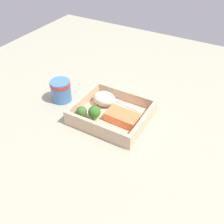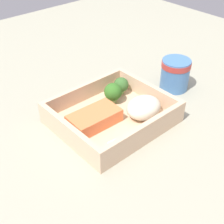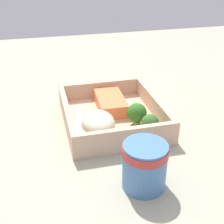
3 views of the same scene
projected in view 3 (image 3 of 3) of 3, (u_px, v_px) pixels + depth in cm
name	position (u px, v px, depth cm)	size (l,w,h in cm)	color
ground_plane	(112.00, 126.00, 73.19)	(160.00, 160.00, 2.00)	#9C9B84
takeout_tray	(112.00, 120.00, 72.42)	(25.05, 21.73, 1.20)	#D2AD8B
tray_rim	(112.00, 110.00, 71.15)	(25.05, 21.73, 4.16)	#D2AD8B
salmon_fillet	(111.00, 103.00, 75.44)	(11.45, 6.38, 3.07)	#F67843
mashed_potatoes	(98.00, 123.00, 65.14)	(8.55, 6.97, 4.80)	beige
broccoli_floret_1	(137.00, 113.00, 68.06)	(4.36, 4.36, 5.15)	#799B5A
broccoli_floret_2	(150.00, 123.00, 65.02)	(3.77, 3.77, 4.45)	#73A35A
fork	(79.00, 125.00, 68.62)	(15.87, 3.98, 0.44)	white
paper_cup	(146.00, 163.00, 51.61)	(7.65, 7.65, 8.30)	#4675AD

